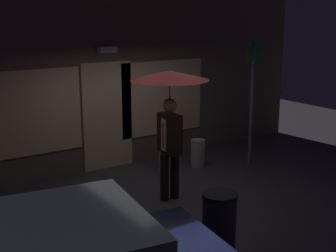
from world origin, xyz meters
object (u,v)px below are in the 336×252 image
at_px(street_sign_post, 252,97).
at_px(sidewalk_bollard, 165,158).
at_px(person_with_umbrella, 170,98).
at_px(sidewalk_bollard_2, 198,153).
at_px(trash_bin, 219,224).

distance_m(street_sign_post, sidewalk_bollard, 2.18).
relative_size(person_with_umbrella, sidewalk_bollard_2, 3.83).
xyz_separation_m(person_with_umbrella, trash_bin, (-0.55, -1.94, -1.34)).
xyz_separation_m(sidewalk_bollard, sidewalk_bollard_2, (0.75, -0.14, 0.01)).
xyz_separation_m(sidewalk_bollard_2, trash_bin, (-2.05, -3.06, 0.15)).
bearing_deg(sidewalk_bollard_2, street_sign_post, -30.76).
distance_m(person_with_umbrella, sidewalk_bollard_2, 2.39).
relative_size(person_with_umbrella, street_sign_post, 0.86).
height_order(person_with_umbrella, trash_bin, person_with_umbrella).
relative_size(street_sign_post, sidewalk_bollard_2, 4.46).
bearing_deg(street_sign_post, person_with_umbrella, -167.09).
distance_m(person_with_umbrella, sidewalk_bollard, 2.09).
height_order(sidewalk_bollard_2, trash_bin, trash_bin).
xyz_separation_m(street_sign_post, sidewalk_bollard_2, (-0.94, 0.56, -1.18)).
height_order(sidewalk_bollard, trash_bin, trash_bin).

